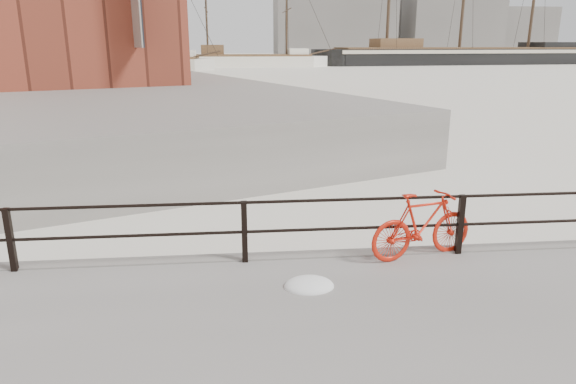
# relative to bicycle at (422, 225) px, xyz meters

# --- Properties ---
(far_quay) EXTENTS (78.44, 148.07, 1.80)m
(far_quay) POSITION_rel_bicycle_xyz_m (-35.83, 72.25, 0.00)
(far_quay) COLOR gray
(far_quay) RESTS_ON ground
(bicycle) EXTENTS (1.83, 0.73, 1.10)m
(bicycle) POSITION_rel_bicycle_xyz_m (0.00, 0.00, 0.00)
(bicycle) COLOR red
(bicycle) RESTS_ON promenade
(barque_black) EXTENTS (63.87, 27.02, 34.95)m
(barque_black) POSITION_rel_bicycle_xyz_m (37.60, 85.84, -0.90)
(barque_black) COLOR black
(barque_black) RESTS_ON ground
(schooner_mid) EXTENTS (28.31, 12.32, 20.31)m
(schooner_mid) POSITION_rel_bicycle_xyz_m (-0.98, 79.16, -0.90)
(schooner_mid) COLOR white
(schooner_mid) RESTS_ON ground
(schooner_left) EXTENTS (24.63, 13.60, 17.90)m
(schooner_left) POSITION_rel_bicycle_xyz_m (-17.06, 71.15, -0.90)
(schooner_left) COLOR beige
(schooner_left) RESTS_ON ground
(industrial_west) EXTENTS (32.00, 18.00, 18.00)m
(industrial_west) POSITION_rel_bicycle_xyz_m (24.17, 140.25, 8.10)
(industrial_west) COLOR gray
(industrial_west) RESTS_ON ground
(industrial_mid) EXTENTS (26.00, 20.00, 24.00)m
(industrial_mid) POSITION_rel_bicycle_xyz_m (59.17, 145.25, 11.10)
(industrial_mid) COLOR gray
(industrial_mid) RESTS_ON ground
(industrial_east) EXTENTS (20.00, 16.00, 14.00)m
(industrial_east) POSITION_rel_bicycle_xyz_m (82.17, 150.25, 6.10)
(industrial_east) COLOR gray
(industrial_east) RESTS_ON ground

